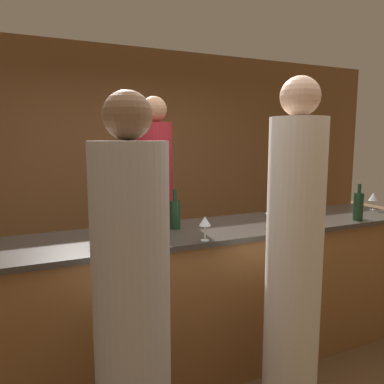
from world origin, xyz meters
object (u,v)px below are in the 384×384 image
object	(u,v)px
wine_bottle_1	(175,214)
guest_1	(132,313)
bartender	(155,220)
guest_0	(293,267)
wine_bottle_0	(358,206)

from	to	relation	value
wine_bottle_1	guest_1	bearing A→B (deg)	-123.68
bartender	guest_0	bearing A→B (deg)	103.06
guest_0	wine_bottle_0	world-z (taller)	guest_0
wine_bottle_0	wine_bottle_1	bearing A→B (deg)	166.86
guest_1	wine_bottle_0	distance (m)	2.01
bartender	guest_1	bearing A→B (deg)	67.28
guest_0	wine_bottle_1	size ratio (longest dim) A/B	7.17
bartender	wine_bottle_0	distance (m)	1.67
bartender	wine_bottle_1	distance (m)	0.70
bartender	wine_bottle_1	size ratio (longest dim) A/B	7.26
wine_bottle_0	guest_0	bearing A→B (deg)	-155.79
guest_1	wine_bottle_1	size ratio (longest dim) A/B	6.71
guest_0	guest_1	distance (m)	0.96
guest_0	guest_1	bearing A→B (deg)	-177.92
guest_0	wine_bottle_1	distance (m)	0.90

